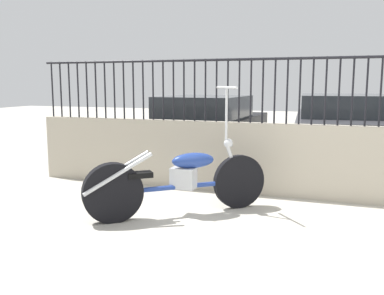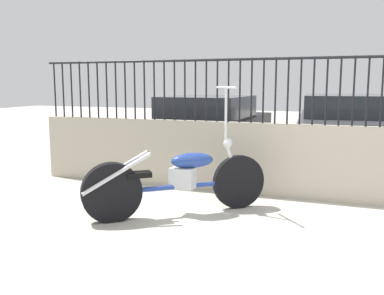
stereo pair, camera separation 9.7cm
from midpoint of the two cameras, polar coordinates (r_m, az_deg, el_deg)
name	(u,v)px [view 2 (the right image)]	position (r m, az deg, el deg)	size (l,w,h in m)	color
ground_plane	(332,274)	(3.76, 18.86, -15.67)	(40.00, 40.00, 0.00)	#B7B2A5
low_wall	(343,164)	(5.80, 19.93, -2.11)	(9.00, 0.18, 0.98)	#B2A893
fence_railing	(347,81)	(5.71, 20.47, 8.27)	(9.00, 0.04, 0.87)	black
motorcycle_blue	(169,182)	(4.91, -2.52, -4.55)	(1.76, 1.53, 1.49)	black
car_black	(210,125)	(9.06, 2.68, 3.03)	(1.86, 4.05, 1.25)	black
car_dark_grey	(346,128)	(8.74, 20.20, 2.51)	(2.07, 4.08, 1.30)	black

